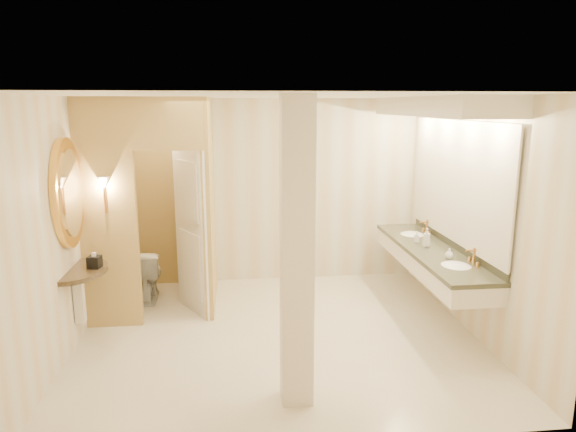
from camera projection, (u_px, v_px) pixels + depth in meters
name	position (u px, v px, depth m)	size (l,w,h in m)	color
floor	(278.00, 335.00, 5.93)	(4.50, 4.50, 0.00)	silver
ceiling	(277.00, 96.00, 5.36)	(4.50, 4.50, 0.00)	white
wall_back	(266.00, 192.00, 7.58)	(4.50, 0.02, 2.70)	beige
wall_front	(302.00, 283.00, 3.70)	(4.50, 0.02, 2.70)	beige
wall_left	(65.00, 227.00, 5.40)	(0.02, 4.00, 2.70)	beige
wall_right	(473.00, 217.00, 5.88)	(0.02, 4.00, 2.70)	beige
toilet_closet	(182.00, 204.00, 6.45)	(1.50, 1.55, 2.70)	tan
wall_sconce	(104.00, 184.00, 5.77)	(0.14, 0.14, 0.42)	#BA7D3B
vanity	(438.00, 188.00, 6.18)	(0.75, 2.79, 2.09)	silver
console_shelf	(70.00, 227.00, 5.46)	(0.90, 0.90, 1.90)	black
pillar	(297.00, 256.00, 4.37)	(0.27, 0.27, 2.70)	silver
tissue_box	(95.00, 262.00, 5.57)	(0.13, 0.13, 0.13)	black
toilet	(147.00, 274.00, 6.96)	(0.40, 0.70, 0.71)	white
soap_bottle_a	(417.00, 237.00, 6.61)	(0.06, 0.07, 0.14)	beige
soap_bottle_b	(449.00, 254.00, 5.89)	(0.09, 0.09, 0.12)	silver
soap_bottle_c	(427.00, 238.00, 6.37)	(0.09, 0.09, 0.24)	#C6B28C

